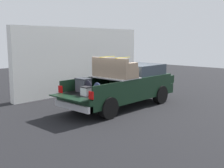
# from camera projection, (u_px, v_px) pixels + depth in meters

# --- Properties ---
(ground_plane) EXTENTS (40.00, 40.00, 0.00)m
(ground_plane) POSITION_uv_depth(u_px,v_px,m) (121.00, 107.00, 12.42)
(ground_plane) COLOR black
(pickup_truck) EXTENTS (6.05, 2.06, 2.23)m
(pickup_truck) POSITION_uv_depth(u_px,v_px,m) (126.00, 85.00, 12.53)
(pickup_truck) COLOR black
(pickup_truck) RESTS_ON ground_plane
(building_facade) EXTENTS (8.74, 0.36, 3.60)m
(building_facade) POSITION_uv_depth(u_px,v_px,m) (83.00, 60.00, 15.86)
(building_facade) COLOR white
(building_facade) RESTS_ON ground_plane
(trash_can) EXTENTS (0.60, 0.60, 0.98)m
(trash_can) POSITION_uv_depth(u_px,v_px,m) (116.00, 82.00, 16.43)
(trash_can) COLOR #2D2D33
(trash_can) RESTS_ON ground_plane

